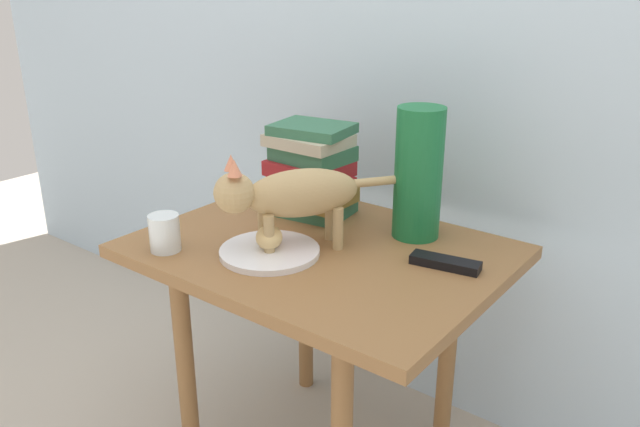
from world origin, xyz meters
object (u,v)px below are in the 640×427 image
(side_table, at_px, (320,279))
(green_vase, at_px, (418,173))
(candle_jar, at_px, (165,235))
(bread_roll, at_px, (269,237))
(cat, at_px, (289,194))
(book_stack, at_px, (311,171))
(tv_remote, at_px, (445,263))
(plate, at_px, (270,252))

(side_table, relative_size, green_vase, 2.65)
(candle_jar, bearing_deg, bread_roll, 33.34)
(green_vase, bearing_deg, candle_jar, -134.02)
(cat, xyz_separation_m, book_stack, (-0.10, 0.21, -0.01))
(green_vase, height_order, tv_remote, green_vase)
(green_vase, xyz_separation_m, tv_remote, (0.14, -0.12, -0.15))
(bread_roll, bearing_deg, side_table, 57.51)
(book_stack, distance_m, tv_remote, 0.45)
(bread_roll, bearing_deg, green_vase, 54.35)
(candle_jar, height_order, tv_remote, candle_jar)
(side_table, relative_size, tv_remote, 5.50)
(bread_roll, height_order, green_vase, green_vase)
(cat, height_order, book_stack, book_stack)
(cat, bearing_deg, book_stack, 115.77)
(bread_roll, xyz_separation_m, candle_jar, (-0.20, -0.13, -0.00))
(candle_jar, xyz_separation_m, tv_remote, (0.55, 0.31, -0.03))
(side_table, height_order, green_vase, green_vase)
(cat, relative_size, candle_jar, 4.76)
(bread_roll, bearing_deg, cat, 64.23)
(plate, relative_size, cat, 0.56)
(green_vase, distance_m, candle_jar, 0.60)
(plate, xyz_separation_m, cat, (0.02, 0.05, 0.13))
(green_vase, bearing_deg, side_table, -127.27)
(bread_roll, height_order, book_stack, book_stack)
(candle_jar, bearing_deg, tv_remote, 29.28)
(bread_roll, relative_size, tv_remote, 0.53)
(bread_roll, distance_m, book_stack, 0.28)
(green_vase, relative_size, tv_remote, 2.08)
(side_table, xyz_separation_m, tv_remote, (0.28, 0.07, 0.09))
(green_vase, height_order, candle_jar, green_vase)
(green_vase, bearing_deg, book_stack, -172.28)
(bread_roll, xyz_separation_m, tv_remote, (0.35, 0.18, -0.03))
(cat, xyz_separation_m, green_vase, (0.19, 0.24, 0.02))
(book_stack, bearing_deg, tv_remote, -10.19)
(candle_jar, bearing_deg, cat, 38.67)
(cat, height_order, green_vase, green_vase)
(tv_remote, bearing_deg, green_vase, 130.43)
(cat, bearing_deg, bread_roll, -115.77)
(side_table, bearing_deg, tv_remote, 14.57)
(side_table, xyz_separation_m, candle_jar, (-0.26, -0.23, 0.12))
(cat, bearing_deg, tv_remote, 21.71)
(green_vase, distance_m, tv_remote, 0.23)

